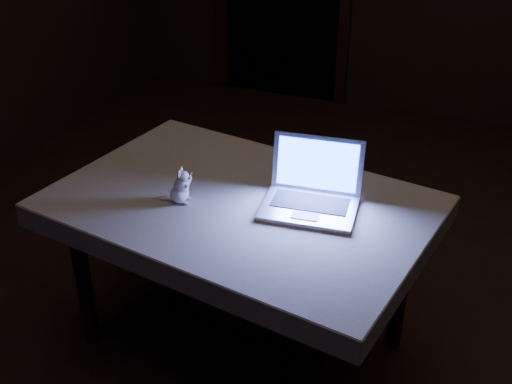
% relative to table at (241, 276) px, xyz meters
% --- Properties ---
extents(floor, '(5.00, 5.00, 0.00)m').
position_rel_table_xyz_m(floor, '(0.29, 0.24, -0.34)').
color(floor, black).
rests_on(floor, ground).
extents(table, '(1.38, 1.02, 0.67)m').
position_rel_table_xyz_m(table, '(0.00, 0.00, 0.00)').
color(table, black).
rests_on(table, floor).
extents(tablecloth, '(1.40, 0.98, 0.09)m').
position_rel_table_xyz_m(tablecloth, '(-0.05, -0.03, 0.30)').
color(tablecloth, beige).
rests_on(tablecloth, table).
extents(laptop, '(0.36, 0.32, 0.23)m').
position_rel_table_xyz_m(laptop, '(0.26, 0.02, 0.46)').
color(laptop, '#B5B4B9').
rests_on(laptop, tablecloth).
extents(plush_mouse, '(0.11, 0.11, 0.13)m').
position_rel_table_xyz_m(plush_mouse, '(-0.20, -0.09, 0.41)').
color(plush_mouse, white).
rests_on(plush_mouse, tablecloth).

